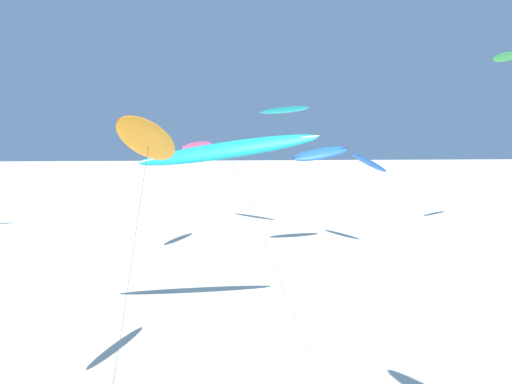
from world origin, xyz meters
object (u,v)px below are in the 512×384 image
(flying_kite_1, at_px, (230,150))
(flying_kite_5, at_px, (506,57))
(flying_kite_7, at_px, (283,110))
(flying_kite_3, at_px, (320,154))
(flying_kite_6, at_px, (149,140))
(flying_kite_0, at_px, (368,162))
(flying_kite_8, at_px, (197,146))

(flying_kite_1, bearing_deg, flying_kite_5, 44.42)
(flying_kite_7, bearing_deg, flying_kite_3, -77.42)
(flying_kite_5, bearing_deg, flying_kite_6, -129.66)
(flying_kite_7, bearing_deg, flying_kite_0, -54.87)
(flying_kite_3, xyz_separation_m, flying_kite_8, (-9.35, -1.29, 0.64))
(flying_kite_1, distance_m, flying_kite_6, 9.72)
(flying_kite_5, bearing_deg, flying_kite_7, 175.83)
(flying_kite_0, height_order, flying_kite_7, flying_kite_7)
(flying_kite_0, bearing_deg, flying_kite_8, -172.43)
(flying_kite_3, relative_size, flying_kite_5, 0.50)
(flying_kite_5, xyz_separation_m, flying_kite_7, (-19.50, 1.42, -4.63))
(flying_kite_3, bearing_deg, flying_kite_8, -172.14)
(flying_kite_0, relative_size, flying_kite_3, 1.25)
(flying_kite_8, bearing_deg, flying_kite_5, 17.59)
(flying_kite_5, height_order, flying_kite_8, flying_kite_5)
(flying_kite_0, height_order, flying_kite_3, flying_kite_3)
(flying_kite_7, bearing_deg, flying_kite_1, -101.85)
(flying_kite_3, bearing_deg, flying_kite_0, 6.87)
(flying_kite_8, bearing_deg, flying_kite_0, 7.57)
(flying_kite_0, bearing_deg, flying_kite_5, 26.28)
(flying_kite_0, xyz_separation_m, flying_kite_3, (-3.84, -0.46, 0.71))
(flying_kite_0, relative_size, flying_kite_6, 0.97)
(flying_kite_1, relative_size, flying_kite_8, 1.13)
(flying_kite_1, height_order, flying_kite_5, flying_kite_5)
(flying_kite_1, bearing_deg, flying_kite_8, 97.14)
(flying_kite_0, xyz_separation_m, flying_kite_1, (-11.20, -17.64, 1.86))
(flying_kite_3, bearing_deg, flying_kite_7, 102.58)
(flying_kite_5, relative_size, flying_kite_8, 1.93)
(flying_kite_0, distance_m, flying_kite_3, 3.93)
(flying_kite_5, bearing_deg, flying_kite_0, -153.72)
(flying_kite_8, bearing_deg, flying_kite_7, 53.32)
(flying_kite_6, bearing_deg, flying_kite_5, 50.34)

